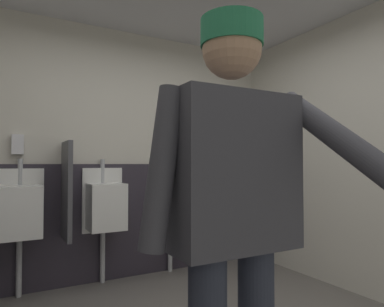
{
  "coord_description": "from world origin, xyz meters",
  "views": [
    {
      "loc": [
        -1.07,
        -1.71,
        1.19
      ],
      "look_at": [
        -0.16,
        -0.07,
        1.25
      ],
      "focal_mm": 31.75,
      "sensor_mm": 36.0,
      "label": 1
    }
  ],
  "objects_px": {
    "person": "(234,205)",
    "urinal_middle": "(105,206)",
    "urinal_right": "(174,202)",
    "soap_dispenser": "(18,144)",
    "urinal_left": "(20,211)"
  },
  "relations": [
    {
      "from": "urinal_left",
      "to": "soap_dispenser",
      "type": "distance_m",
      "value": 0.6
    },
    {
      "from": "urinal_middle",
      "to": "person",
      "type": "bearing_deg",
      "value": -93.25
    },
    {
      "from": "person",
      "to": "urinal_middle",
      "type": "bearing_deg",
      "value": 86.75
    },
    {
      "from": "urinal_right",
      "to": "person",
      "type": "height_order",
      "value": "person"
    },
    {
      "from": "urinal_right",
      "to": "urinal_left",
      "type": "bearing_deg",
      "value": 180.0
    },
    {
      "from": "urinal_middle",
      "to": "soap_dispenser",
      "type": "relative_size",
      "value": 6.89
    },
    {
      "from": "urinal_left",
      "to": "urinal_middle",
      "type": "bearing_deg",
      "value": 0.0
    },
    {
      "from": "urinal_middle",
      "to": "person",
      "type": "relative_size",
      "value": 0.71
    },
    {
      "from": "urinal_left",
      "to": "person",
      "type": "distance_m",
      "value": 2.42
    },
    {
      "from": "urinal_middle",
      "to": "person",
      "type": "height_order",
      "value": "person"
    },
    {
      "from": "urinal_right",
      "to": "person",
      "type": "distance_m",
      "value": 2.5
    },
    {
      "from": "urinal_left",
      "to": "urinal_right",
      "type": "xyz_separation_m",
      "value": [
        1.5,
        0.0,
        0.0
      ]
    },
    {
      "from": "urinal_middle",
      "to": "urinal_right",
      "type": "xyz_separation_m",
      "value": [
        0.75,
        0.0,
        0.0
      ]
    },
    {
      "from": "urinal_right",
      "to": "soap_dispenser",
      "type": "bearing_deg",
      "value": 175.52
    },
    {
      "from": "urinal_left",
      "to": "soap_dispenser",
      "type": "xyz_separation_m",
      "value": [
        -0.02,
        0.12,
        0.59
      ]
    }
  ]
}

